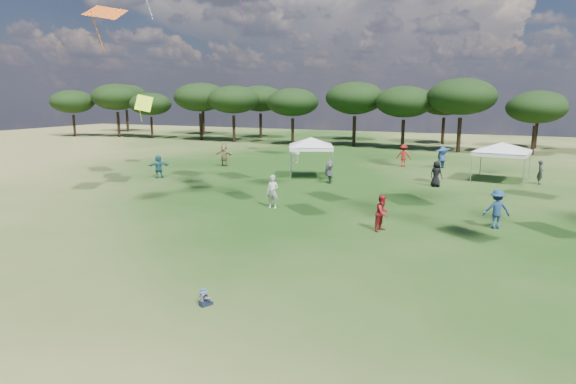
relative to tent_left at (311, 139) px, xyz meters
name	(u,v)px	position (x,y,z in m)	size (l,w,h in m)	color
ground	(171,338)	(5.13, -23.06, -2.77)	(140.00, 140.00, 0.00)	#214514
tree_line	(455,99)	(7.52, 24.35, 2.65)	(108.78, 17.63, 7.77)	black
tent_left	(311,139)	(0.00, 0.00, 0.00)	(5.65, 5.65, 3.20)	gray
tent_right	(503,144)	(12.40, 3.81, -0.22)	(6.76, 6.76, 2.98)	gray
toddler	(204,298)	(4.87, -21.18, -2.55)	(0.38, 0.41, 0.49)	black
festival_crowd	(354,166)	(2.91, 0.99, -1.89)	(28.76, 21.88, 1.90)	maroon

